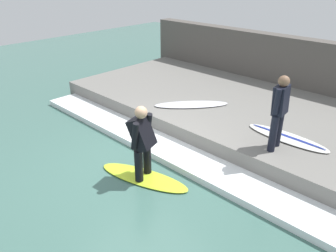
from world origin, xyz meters
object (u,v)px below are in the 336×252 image
surfer_waiting_near (279,109)px  surfboard_spare (191,104)px  surfboard_riding (144,177)px  surfer_riding (142,139)px  surfboard_waiting_near (287,137)px

surfer_waiting_near → surfboard_spare: size_ratio=0.85×
surfer_waiting_near → surfboard_riding: bearing=142.2°
surfboard_riding → surfer_riding: (-0.00, -0.00, 0.86)m
surfer_waiting_near → surfboard_spare: 2.84m
surfboard_riding → surfboard_waiting_near: size_ratio=1.11×
surfer_riding → surfboard_waiting_near: bearing=-31.8°
surfboard_riding → surfer_riding: 0.86m
surfboard_riding → surfer_waiting_near: 2.96m
surfboard_waiting_near → surfboard_spare: size_ratio=1.01×
surfer_riding → surfer_waiting_near: (2.10, -1.63, 0.44)m
surfer_waiting_near → surfboard_waiting_near: surfer_waiting_near is taller
surfer_waiting_near → surfer_riding: bearing=142.2°
surfer_waiting_near → surfboard_spare: surfer_waiting_near is taller
surfboard_riding → surfer_waiting_near: bearing=-37.8°
surfer_waiting_near → surfboard_spare: (0.57, 2.66, -0.83)m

